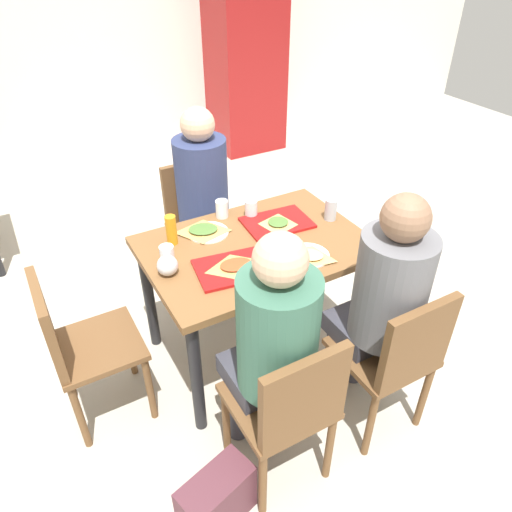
# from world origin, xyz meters

# --- Properties ---
(ground_plane) EXTENTS (10.00, 10.00, 0.02)m
(ground_plane) POSITION_xyz_m (0.00, 0.00, -0.01)
(ground_plane) COLOR #B2AD9E
(back_wall) EXTENTS (10.00, 0.10, 2.80)m
(back_wall) POSITION_xyz_m (0.00, 3.20, 1.40)
(back_wall) COLOR silver
(back_wall) RESTS_ON ground_plane
(main_table) EXTENTS (1.14, 0.80, 0.75)m
(main_table) POSITION_xyz_m (0.00, 0.00, 0.65)
(main_table) COLOR brown
(main_table) RESTS_ON ground_plane
(chair_near_left) EXTENTS (0.40, 0.40, 0.86)m
(chair_near_left) POSITION_xyz_m (-0.29, -0.78, 0.51)
(chair_near_left) COLOR brown
(chair_near_left) RESTS_ON ground_plane
(chair_near_right) EXTENTS (0.40, 0.40, 0.86)m
(chair_near_right) POSITION_xyz_m (0.29, -0.78, 0.51)
(chair_near_right) COLOR brown
(chair_near_right) RESTS_ON ground_plane
(chair_far_side) EXTENTS (0.40, 0.40, 0.86)m
(chair_far_side) POSITION_xyz_m (0.00, 0.78, 0.51)
(chair_far_side) COLOR brown
(chair_far_side) RESTS_ON ground_plane
(chair_left_end) EXTENTS (0.40, 0.40, 0.86)m
(chair_left_end) POSITION_xyz_m (-0.96, 0.00, 0.51)
(chair_left_end) COLOR brown
(chair_left_end) RESTS_ON ground_plane
(person_in_red) EXTENTS (0.32, 0.42, 1.27)m
(person_in_red) POSITION_xyz_m (-0.29, -0.64, 0.76)
(person_in_red) COLOR #383842
(person_in_red) RESTS_ON ground_plane
(person_in_brown_jacket) EXTENTS (0.32, 0.42, 1.27)m
(person_in_brown_jacket) POSITION_xyz_m (0.29, -0.64, 0.76)
(person_in_brown_jacket) COLOR #383842
(person_in_brown_jacket) RESTS_ON ground_plane
(person_far_side) EXTENTS (0.32, 0.42, 1.27)m
(person_far_side) POSITION_xyz_m (-0.00, 0.64, 0.76)
(person_far_side) COLOR #383842
(person_far_side) RESTS_ON ground_plane
(tray_red_near) EXTENTS (0.39, 0.31, 0.02)m
(tray_red_near) POSITION_xyz_m (-0.20, -0.14, 0.76)
(tray_red_near) COLOR #B21414
(tray_red_near) RESTS_ON main_table
(tray_red_far) EXTENTS (0.38, 0.29, 0.02)m
(tray_red_far) POSITION_xyz_m (0.20, 0.12, 0.76)
(tray_red_far) COLOR #B21414
(tray_red_far) RESTS_ON main_table
(paper_plate_center) EXTENTS (0.22, 0.22, 0.01)m
(paper_plate_center) POSITION_xyz_m (-0.17, 0.22, 0.76)
(paper_plate_center) COLOR white
(paper_plate_center) RESTS_ON main_table
(paper_plate_near_edge) EXTENTS (0.22, 0.22, 0.01)m
(paper_plate_near_edge) POSITION_xyz_m (0.17, -0.22, 0.76)
(paper_plate_near_edge) COLOR white
(paper_plate_near_edge) RESTS_ON main_table
(pizza_slice_a) EXTENTS (0.25, 0.20, 0.02)m
(pizza_slice_a) POSITION_xyz_m (-0.19, -0.15, 0.78)
(pizza_slice_a) COLOR tan
(pizza_slice_a) RESTS_ON tray_red_near
(pizza_slice_b) EXTENTS (0.22, 0.22, 0.02)m
(pizza_slice_b) POSITION_xyz_m (0.19, 0.09, 0.78)
(pizza_slice_b) COLOR #DBAD60
(pizza_slice_b) RESTS_ON tray_red_far
(pizza_slice_c) EXTENTS (0.27, 0.25, 0.02)m
(pizza_slice_c) POSITION_xyz_m (-0.19, 0.24, 0.77)
(pizza_slice_c) COLOR tan
(pizza_slice_c) RESTS_ON paper_plate_center
(pizza_slice_d) EXTENTS (0.25, 0.25, 0.02)m
(pizza_slice_d) POSITION_xyz_m (0.17, -0.24, 0.77)
(pizza_slice_d) COLOR #DBAD60
(pizza_slice_d) RESTS_ON paper_plate_near_edge
(plastic_cup_a) EXTENTS (0.07, 0.07, 0.10)m
(plastic_cup_a) POSITION_xyz_m (-0.03, 0.34, 0.80)
(plastic_cup_a) COLOR white
(plastic_cup_a) RESTS_ON main_table
(plastic_cup_b) EXTENTS (0.07, 0.07, 0.10)m
(plastic_cup_b) POSITION_xyz_m (0.03, -0.34, 0.80)
(plastic_cup_b) COLOR white
(plastic_cup_b) RESTS_ON main_table
(plastic_cup_c) EXTENTS (0.07, 0.07, 0.10)m
(plastic_cup_c) POSITION_xyz_m (-0.46, 0.06, 0.80)
(plastic_cup_c) COLOR white
(plastic_cup_c) RESTS_ON main_table
(plastic_cup_d) EXTENTS (0.07, 0.07, 0.10)m
(plastic_cup_d) POSITION_xyz_m (0.11, 0.26, 0.80)
(plastic_cup_d) COLOR white
(plastic_cup_d) RESTS_ON main_table
(soda_can) EXTENTS (0.07, 0.07, 0.12)m
(soda_can) POSITION_xyz_m (0.49, 0.02, 0.81)
(soda_can) COLOR #B7BCC6
(soda_can) RESTS_ON main_table
(condiment_bottle) EXTENTS (0.06, 0.06, 0.16)m
(condiment_bottle) POSITION_xyz_m (-0.37, 0.22, 0.83)
(condiment_bottle) COLOR orange
(condiment_bottle) RESTS_ON main_table
(foil_bundle) EXTENTS (0.10, 0.10, 0.10)m
(foil_bundle) POSITION_xyz_m (-0.49, -0.02, 0.80)
(foil_bundle) COLOR silver
(foil_bundle) RESTS_ON main_table
(handbag) EXTENTS (0.35, 0.24, 0.28)m
(handbag) POSITION_xyz_m (-0.64, -0.80, 0.14)
(handbag) COLOR #592D38
(handbag) RESTS_ON ground_plane
(drink_fridge) EXTENTS (0.70, 0.60, 1.90)m
(drink_fridge) POSITION_xyz_m (1.47, 2.85, 0.95)
(drink_fridge) COLOR maroon
(drink_fridge) RESTS_ON ground_plane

